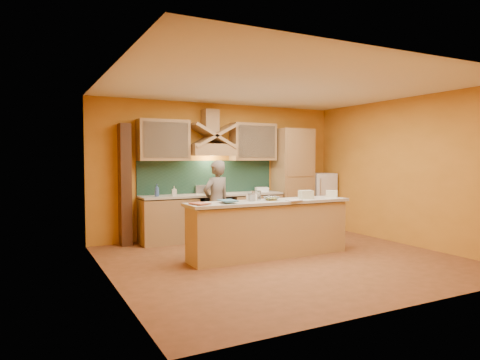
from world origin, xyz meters
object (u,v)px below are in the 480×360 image
stove (213,217)px  mixing_bowl (271,198)px  fridge (319,201)px  kitchen_scale (252,197)px  person (216,202)px

stove → mixing_bowl: mixing_bowl is taller
fridge → kitchen_scale: bearing=-147.0°
person → kitchen_scale: person is taller
person → kitchen_scale: size_ratio=12.06×
kitchen_scale → fridge: bearing=32.9°
person → stove: bearing=-121.8°
stove → person: person is taller
stove → mixing_bowl: size_ratio=3.45×
person → mixing_bowl: (0.42, -1.34, 0.17)m
person → kitchen_scale: 1.29m
stove → fridge: bearing=0.0°
mixing_bowl → kitchen_scale: bearing=168.8°
stove → fridge: size_ratio=0.69×
fridge → person: person is taller
person → mixing_bowl: size_ratio=6.18×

